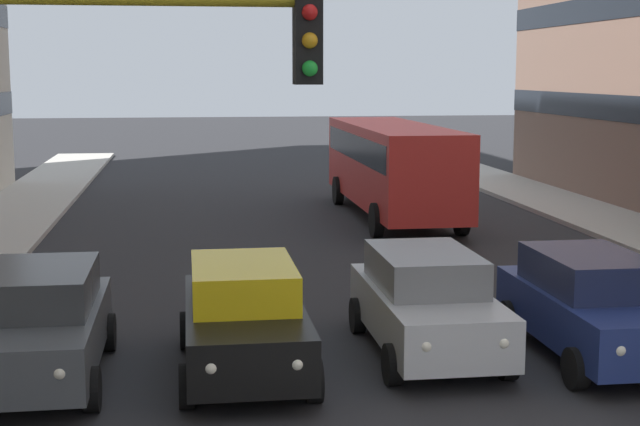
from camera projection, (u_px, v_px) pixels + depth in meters
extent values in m
cube|color=navy|center=(593.00, 315.00, 15.38)|extent=(1.80, 4.40, 0.80)
cube|color=#1D2547|center=(590.00, 271.00, 15.48)|extent=(1.58, 2.46, 0.60)
cylinder|color=black|center=(576.00, 369.00, 13.90)|extent=(0.22, 0.64, 0.64)
cylinder|color=black|center=(605.00, 315.00, 16.99)|extent=(0.22, 0.64, 0.64)
cylinder|color=black|center=(510.00, 318.00, 16.74)|extent=(0.22, 0.64, 0.64)
sphere|color=white|center=(619.00, 350.00, 13.19)|extent=(0.18, 0.18, 0.18)
cube|color=#B2B7BC|center=(427.00, 312.00, 15.58)|extent=(1.80, 4.40, 0.80)
cube|color=slate|center=(424.00, 269.00, 15.67)|extent=(1.58, 2.46, 0.60)
cylinder|color=black|center=(507.00, 359.00, 14.35)|extent=(0.22, 0.64, 0.64)
cylinder|color=black|center=(392.00, 364.00, 14.10)|extent=(0.22, 0.64, 0.64)
cylinder|color=black|center=(454.00, 312.00, 17.19)|extent=(0.22, 0.64, 0.64)
cylinder|color=black|center=(358.00, 315.00, 16.94)|extent=(0.22, 0.64, 0.64)
sphere|color=white|center=(503.00, 343.00, 13.55)|extent=(0.18, 0.18, 0.18)
sphere|color=white|center=(426.00, 346.00, 13.39)|extent=(0.18, 0.18, 0.18)
cube|color=black|center=(244.00, 328.00, 14.60)|extent=(1.80, 4.40, 0.80)
cube|color=yellow|center=(243.00, 282.00, 14.69)|extent=(1.58, 2.46, 0.60)
cylinder|color=black|center=(314.00, 380.00, 13.37)|extent=(0.22, 0.64, 0.64)
cylinder|color=black|center=(187.00, 386.00, 13.11)|extent=(0.22, 0.64, 0.64)
cylinder|color=black|center=(291.00, 326.00, 16.21)|extent=(0.22, 0.64, 0.64)
cylinder|color=black|center=(187.00, 330.00, 15.96)|extent=(0.22, 0.64, 0.64)
sphere|color=white|center=(297.00, 364.00, 12.57)|extent=(0.18, 0.18, 0.18)
sphere|color=white|center=(211.00, 368.00, 12.41)|extent=(0.18, 0.18, 0.18)
cube|color=#474C51|center=(40.00, 335.00, 14.22)|extent=(1.80, 4.40, 0.80)
cube|color=#343639|center=(40.00, 287.00, 14.31)|extent=(1.58, 2.46, 0.60)
cylinder|color=black|center=(92.00, 389.00, 12.99)|extent=(0.22, 0.64, 0.64)
cylinder|color=black|center=(109.00, 332.00, 15.83)|extent=(0.22, 0.64, 0.64)
sphere|color=white|center=(60.00, 373.00, 12.19)|extent=(0.18, 0.18, 0.18)
cube|color=red|center=(392.00, 164.00, 30.22)|extent=(2.50, 10.50, 2.50)
cube|color=black|center=(392.00, 147.00, 30.14)|extent=(2.52, 9.87, 0.80)
cylinder|color=black|center=(461.00, 218.00, 26.98)|extent=(0.28, 1.00, 1.00)
cylinder|color=black|center=(376.00, 220.00, 26.63)|extent=(0.28, 1.00, 1.00)
cylinder|color=black|center=(407.00, 189.00, 33.66)|extent=(0.28, 1.00, 1.00)
cylinder|color=black|center=(338.00, 190.00, 33.31)|extent=(0.28, 1.00, 1.00)
cube|color=black|center=(308.00, 41.00, 8.26)|extent=(0.24, 0.28, 0.76)
sphere|color=red|center=(310.00, 12.00, 8.08)|extent=(0.14, 0.14, 0.14)
sphere|color=orange|center=(310.00, 40.00, 8.11)|extent=(0.14, 0.14, 0.14)
sphere|color=green|center=(310.00, 68.00, 8.15)|extent=(0.14, 0.14, 0.14)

